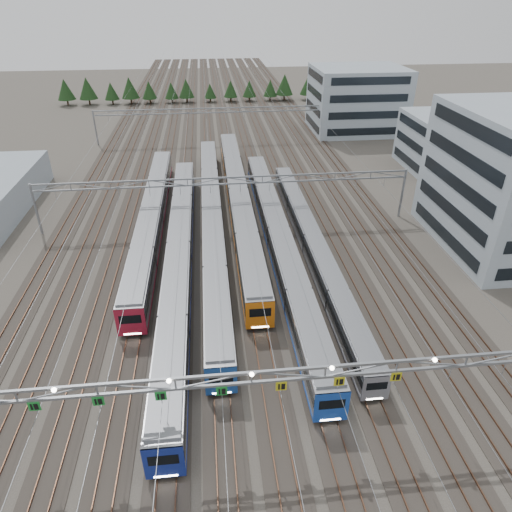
{
  "coord_description": "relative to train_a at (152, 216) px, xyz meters",
  "views": [
    {
      "loc": [
        -2.28,
        -24.37,
        32.37
      ],
      "look_at": [
        2.92,
        23.96,
        3.5
      ],
      "focal_mm": 32.0,
      "sensor_mm": 36.0,
      "label": 1
    }
  ],
  "objects": [
    {
      "name": "treeline",
      "position": [
        7.2,
        88.82,
        1.96
      ],
      "size": [
        87.5,
        5.6,
        7.02
      ],
      "color": "#332114",
      "rests_on": "ground"
    },
    {
      "name": "depot_bldg_north",
      "position": [
        46.9,
        51.54,
        5.42
      ],
      "size": [
        22.0,
        18.0,
        15.39
      ],
      "primitive_type": "cube",
      "color": "#97A7B4",
      "rests_on": "ground"
    },
    {
      "name": "train_a",
      "position": [
        0.0,
        0.0,
        0.0
      ],
      "size": [
        3.1,
        51.3,
        4.04
      ],
      "color": "black",
      "rests_on": "ground"
    },
    {
      "name": "train_d",
      "position": [
        13.5,
        5.3,
        0.03
      ],
      "size": [
        3.15,
        62.58,
        4.11
      ],
      "color": "black",
      "rests_on": "ground"
    },
    {
      "name": "depot_bldg_mid",
      "position": [
        56.06,
        21.71,
        3.06
      ],
      "size": [
        14.0,
        16.0,
        10.66
      ],
      "primitive_type": "cube",
      "color": "#97A7B4",
      "rests_on": "ground"
    },
    {
      "name": "gantry_near",
      "position": [
        11.2,
        -39.56,
        4.81
      ],
      "size": [
        56.36,
        0.61,
        8.08
      ],
      "color": "gray",
      "rests_on": "ground"
    },
    {
      "name": "track_bed",
      "position": [
        11.25,
        60.56,
        -0.78
      ],
      "size": [
        54.0,
        260.0,
        5.42
      ],
      "color": "#2D2823",
      "rests_on": "ground"
    },
    {
      "name": "gantry_mid",
      "position": [
        11.25,
        0.56,
        4.11
      ],
      "size": [
        56.36,
        0.36,
        8.0
      ],
      "color": "gray",
      "rests_on": "ground"
    },
    {
      "name": "ground",
      "position": [
        11.25,
        -39.44,
        -2.27
      ],
      "size": [
        400.0,
        400.0,
        0.0
      ],
      "primitive_type": "plane",
      "color": "#47423A",
      "rests_on": "ground"
    },
    {
      "name": "train_b",
      "position": [
        4.5,
        -11.72,
        -0.03
      ],
      "size": [
        3.06,
        61.36,
        3.99
      ],
      "color": "black",
      "rests_on": "ground"
    },
    {
      "name": "train_f",
      "position": [
        22.5,
        -10.38,
        -0.35
      ],
      "size": [
        2.58,
        52.84,
        3.35
      ],
      "color": "black",
      "rests_on": "ground"
    },
    {
      "name": "train_c",
      "position": [
        9.0,
        -1.08,
        -0.12
      ],
      "size": [
        2.92,
        67.28,
        3.81
      ],
      "color": "black",
      "rests_on": "ground"
    },
    {
      "name": "train_e",
      "position": [
        18.0,
        -8.76,
        -0.06
      ],
      "size": [
        3.01,
        59.8,
        3.92
      ],
      "color": "black",
      "rests_on": "ground"
    },
    {
      "name": "gantry_far",
      "position": [
        11.25,
        45.56,
        4.11
      ],
      "size": [
        56.36,
        0.36,
        8.0
      ],
      "color": "gray",
      "rests_on": "ground"
    }
  ]
}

